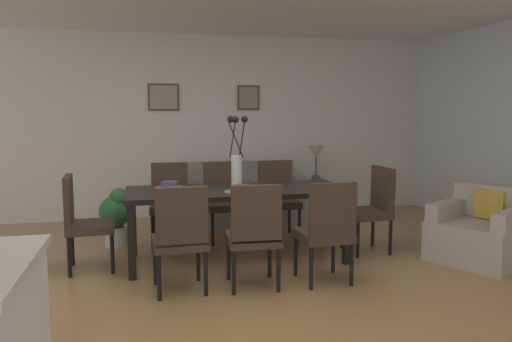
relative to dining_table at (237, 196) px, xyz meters
name	(u,v)px	position (x,y,z in m)	size (l,w,h in m)	color
ground_plane	(229,292)	(-0.24, -0.90, -0.67)	(9.00, 9.00, 0.00)	#A87A47
back_wall_panel	(190,126)	(-0.24, 2.35, 0.63)	(9.00, 0.10, 2.60)	silver
dining_table	(237,196)	(0.00, 0.00, 0.00)	(2.20, 0.89, 0.74)	black
dining_chair_near_left	(180,234)	(-0.64, -0.83, -0.16)	(0.46, 0.46, 0.92)	#3D2D23
dining_chair_near_right	(170,199)	(-0.63, 0.88, -0.16)	(0.47, 0.47, 0.92)	#3D2D23
dining_chair_far_left	(254,231)	(-0.02, -0.86, -0.16)	(0.46, 0.46, 0.92)	#3D2D23
dining_chair_far_right	(223,197)	(0.00, 0.85, -0.16)	(0.47, 0.47, 0.92)	#3D2D23
dining_chair_mid_left	(327,227)	(0.64, -0.88, -0.16)	(0.46, 0.46, 0.92)	#3D2D23
dining_chair_mid_right	(277,195)	(0.66, 0.85, -0.16)	(0.45, 0.45, 0.92)	#3D2D23
dining_chair_head_west	(82,218)	(-1.50, 0.00, -0.16)	(0.46, 0.46, 0.92)	#3D2D23
dining_chair_head_east	(373,205)	(1.50, -0.01, -0.16)	(0.46, 0.46, 0.92)	#3D2D23
centerpiece_vase	(237,161)	(0.00, 0.00, 0.35)	(0.21, 0.23, 0.73)	silver
placemat_near_left	(172,194)	(-0.66, -0.20, 0.07)	(0.32, 0.32, 0.01)	#7F705B
bowl_near_left	(172,190)	(-0.66, -0.20, 0.11)	(0.17, 0.17, 0.07)	#475166
placemat_near_right	(170,188)	(-0.66, 0.20, 0.07)	(0.32, 0.32, 0.01)	#7F705B
bowl_near_right	(170,184)	(-0.66, 0.20, 0.11)	(0.17, 0.17, 0.07)	#475166
placemat_far_left	(241,192)	(0.00, -0.20, 0.07)	(0.32, 0.32, 0.01)	#7F705B
bowl_far_left	(241,188)	(0.00, -0.20, 0.11)	(0.17, 0.17, 0.07)	#475166
sofa	(236,201)	(0.33, 1.80, -0.39)	(1.79, 0.84, 0.80)	gray
side_table	(315,199)	(1.50, 1.84, -0.41)	(0.36, 0.36, 0.52)	black
table_lamp	(316,155)	(1.50, 1.84, 0.22)	(0.22, 0.22, 0.51)	#4C4C51
armchair	(480,233)	(2.42, -0.57, -0.38)	(1.09, 1.09, 0.75)	#ADA399
framed_picture_left	(164,97)	(-0.61, 2.28, 1.04)	(0.43, 0.03, 0.37)	#473828
framed_picture_center	(248,98)	(0.61, 2.28, 1.04)	(0.32, 0.03, 0.36)	#473828
potted_plant	(116,214)	(-1.23, 0.82, -0.30)	(0.36, 0.36, 0.67)	silver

